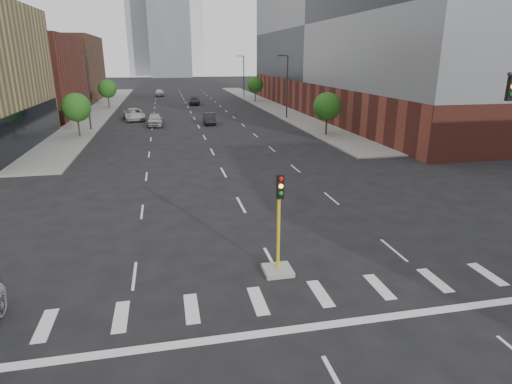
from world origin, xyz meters
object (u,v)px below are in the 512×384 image
object	(u,v)px
car_far_left	(134,114)
car_near_left	(155,119)
car_mid_right	(209,119)
median_traffic_signal	(278,252)
car_deep_right	(195,101)
car_distant	(159,93)

from	to	relation	value
car_far_left	car_near_left	bearing A→B (deg)	-72.41
car_mid_right	car_far_left	world-z (taller)	car_far_left
car_mid_right	car_far_left	xyz separation A→B (m)	(-10.37, 6.02, 0.09)
median_traffic_signal	car_mid_right	xyz separation A→B (m)	(1.66, 43.15, -0.24)
car_mid_right	median_traffic_signal	bearing A→B (deg)	-89.17
median_traffic_signal	car_mid_right	bearing A→B (deg)	87.79
car_deep_right	car_near_left	bearing A→B (deg)	-99.27
median_traffic_signal	car_distant	bearing A→B (deg)	93.30
car_near_left	car_distant	world-z (taller)	car_near_left
car_distant	car_far_left	bearing A→B (deg)	-97.22
median_traffic_signal	car_distant	size ratio (longest dim) A/B	0.93
car_far_left	car_distant	distance (m)	40.41
car_near_left	car_deep_right	world-z (taller)	car_near_left
car_near_left	car_far_left	distance (m)	6.97
car_near_left	car_deep_right	distance (m)	26.53
car_far_left	car_distant	xyz separation A→B (m)	(3.56, 40.25, -0.02)
car_deep_right	car_mid_right	bearing A→B (deg)	-83.42
car_mid_right	car_distant	xyz separation A→B (m)	(-6.82, 46.27, 0.08)
car_near_left	car_distant	bearing A→B (deg)	91.77
car_near_left	car_mid_right	world-z (taller)	car_near_left
median_traffic_signal	car_near_left	world-z (taller)	median_traffic_signal
median_traffic_signal	car_near_left	distance (m)	43.30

